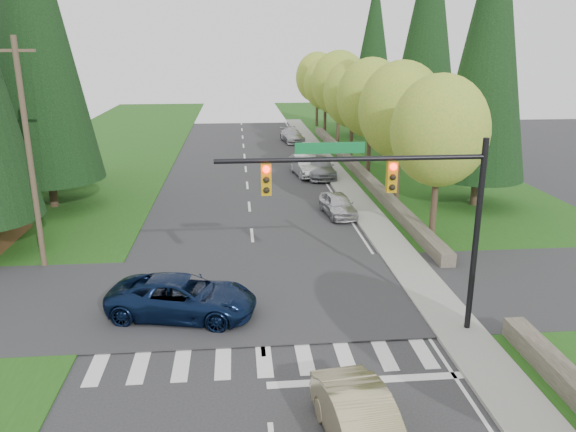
{
  "coord_description": "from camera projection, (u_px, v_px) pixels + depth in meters",
  "views": [
    {
      "loc": [
        -0.69,
        -12.53,
        9.62
      ],
      "look_at": [
        1.36,
        9.67,
        2.8
      ],
      "focal_mm": 35.0,
      "sensor_mm": 36.0,
      "label": 1
    }
  ],
  "objects": [
    {
      "name": "ground",
      "position": [
        270.0,
        425.0,
        14.81
      ],
      "size": [
        120.0,
        120.0,
        0.0
      ],
      "primitive_type": "plane",
      "color": "#28282B",
      "rests_on": "ground"
    },
    {
      "name": "grass_east",
      "position": [
        458.0,
        205.0,
        34.99
      ],
      "size": [
        14.0,
        110.0,
        0.06
      ],
      "primitive_type": "cube",
      "color": "#204B14",
      "rests_on": "ground"
    },
    {
      "name": "grass_west",
      "position": [
        27.0,
        216.0,
        32.7
      ],
      "size": [
        14.0,
        110.0,
        0.06
      ],
      "primitive_type": "cube",
      "color": "#204B14",
      "rests_on": "ground"
    },
    {
      "name": "cross_street",
      "position": [
        258.0,
        296.0,
        22.43
      ],
      "size": [
        120.0,
        8.0,
        0.1
      ],
      "primitive_type": "cube",
      "color": "#28282B",
      "rests_on": "ground"
    },
    {
      "name": "sidewalk_east",
      "position": [
        355.0,
        199.0,
        36.35
      ],
      "size": [
        1.8,
        80.0,
        0.13
      ],
      "primitive_type": "cube",
      "color": "gray",
      "rests_on": "ground"
    },
    {
      "name": "curb_east",
      "position": [
        342.0,
        199.0,
        36.27
      ],
      "size": [
        0.2,
        80.0,
        0.13
      ],
      "primitive_type": "cube",
      "color": "gray",
      "rests_on": "ground"
    },
    {
      "name": "stone_wall_north",
      "position": [
        356.0,
        168.0,
        44.03
      ],
      "size": [
        0.7,
        40.0,
        0.7
      ],
      "primitive_type": "cube",
      "color": "#4C4438",
      "rests_on": "ground"
    },
    {
      "name": "traffic_signal",
      "position": [
        396.0,
        195.0,
        18.02
      ],
      "size": [
        8.7,
        0.37,
        6.8
      ],
      "color": "black",
      "rests_on": "ground"
    },
    {
      "name": "utility_pole",
      "position": [
        29.0,
        154.0,
        23.89
      ],
      "size": [
        1.6,
        0.24,
        10.0
      ],
      "color": "#473828",
      "rests_on": "ground"
    },
    {
      "name": "decid_tree_0",
      "position": [
        440.0,
        131.0,
        27.31
      ],
      "size": [
        4.8,
        4.8,
        8.37
      ],
      "color": "#38281C",
      "rests_on": "ground"
    },
    {
      "name": "decid_tree_1",
      "position": [
        401.0,
        111.0,
        33.93
      ],
      "size": [
        5.2,
        5.2,
        8.8
      ],
      "color": "#38281C",
      "rests_on": "ground"
    },
    {
      "name": "decid_tree_2",
      "position": [
        371.0,
        98.0,
        40.54
      ],
      "size": [
        5.0,
        5.0,
        8.82
      ],
      "color": "#38281C",
      "rests_on": "ground"
    },
    {
      "name": "decid_tree_3",
      "position": [
        353.0,
        94.0,
        47.29
      ],
      "size": [
        5.0,
        5.0,
        8.55
      ],
      "color": "#38281C",
      "rests_on": "ground"
    },
    {
      "name": "decid_tree_4",
      "position": [
        339.0,
        83.0,
        53.85
      ],
      "size": [
        5.4,
        5.4,
        9.18
      ],
      "color": "#38281C",
      "rests_on": "ground"
    },
    {
      "name": "decid_tree_5",
      "position": [
        326.0,
        84.0,
        60.65
      ],
      "size": [
        4.8,
        4.8,
        8.3
      ],
      "color": "#38281C",
      "rests_on": "ground"
    },
    {
      "name": "decid_tree_6",
      "position": [
        317.0,
        77.0,
        67.23
      ],
      "size": [
        5.2,
        5.2,
        8.86
      ],
      "color": "#38281C",
      "rests_on": "ground"
    },
    {
      "name": "conifer_w_c",
      "position": [
        30.0,
        13.0,
        31.39
      ],
      "size": [
        6.46,
        6.46,
        20.8
      ],
      "color": "#38281C",
      "rests_on": "ground"
    },
    {
      "name": "conifer_w_e",
      "position": [
        32.0,
        34.0,
        37.22
      ],
      "size": [
        5.78,
        5.78,
        18.8
      ],
      "color": "#38281C",
      "rests_on": "ground"
    },
    {
      "name": "conifer_e_a",
      "position": [
        490.0,
        42.0,
        32.22
      ],
      "size": [
        5.44,
        5.44,
        17.8
      ],
      "color": "#38281C",
      "rests_on": "ground"
    },
    {
      "name": "conifer_e_b",
      "position": [
        428.0,
        30.0,
        45.35
      ],
      "size": [
        6.12,
        6.12,
        19.8
      ],
      "color": "#38281C",
      "rests_on": "ground"
    },
    {
      "name": "conifer_e_c",
      "position": [
        374.0,
        48.0,
        59.03
      ],
      "size": [
        5.1,
        5.1,
        16.8
      ],
      "color": "#38281C",
      "rests_on": "ground"
    },
    {
      "name": "sedan_champagne",
      "position": [
        363.0,
        425.0,
        13.69
      ],
      "size": [
        2.11,
        4.55,
        1.45
      ],
      "primitive_type": "imported",
      "rotation": [
        0.0,
        0.0,
        0.14
      ],
      "color": "tan",
      "rests_on": "ground"
    },
    {
      "name": "suv_navy",
      "position": [
        183.0,
        297.0,
        20.58
      ],
      "size": [
        5.81,
        3.59,
        1.5
      ],
      "primitive_type": "imported",
      "rotation": [
        0.0,
        0.0,
        1.35
      ],
      "color": "#0A1836",
      "rests_on": "ground"
    },
    {
      "name": "parked_car_a",
      "position": [
        338.0,
        205.0,
        32.82
      ],
      "size": [
        1.98,
        4.04,
        1.33
      ],
      "primitive_type": "imported",
      "rotation": [
        0.0,
        0.0,
        0.11
      ],
      "color": "#BABABF",
      "rests_on": "ground"
    },
    {
      "name": "parked_car_b",
      "position": [
        320.0,
        167.0,
        42.48
      ],
      "size": [
        2.06,
        5.06,
        1.47
      ],
      "primitive_type": "imported",
      "rotation": [
        0.0,
        0.0,
        -0.0
      ],
      "color": "gray",
      "rests_on": "ground"
    },
    {
      "name": "parked_car_c",
      "position": [
        306.0,
        166.0,
        42.88
      ],
      "size": [
        2.2,
        4.79,
        1.52
      ],
      "primitive_type": "imported",
      "rotation": [
        0.0,
        0.0,
        0.13
      ],
      "color": "silver",
      "rests_on": "ground"
    },
    {
      "name": "parked_car_d",
      "position": [
        308.0,
        150.0,
        49.42
      ],
      "size": [
        1.97,
        4.26,
        1.41
      ],
      "primitive_type": "imported",
      "rotation": [
        0.0,
        0.0,
        -0.07
      ],
      "color": "white",
      "rests_on": "ground"
    },
    {
      "name": "parked_car_e",
      "position": [
        292.0,
        136.0,
        57.6
      ],
      "size": [
        2.45,
        4.85,
        1.35
      ],
      "primitive_type": "imported",
      "rotation": [
        0.0,
        0.0,
        0.12
      ],
      "color": "#B2B2B7",
      "rests_on": "ground"
    }
  ]
}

